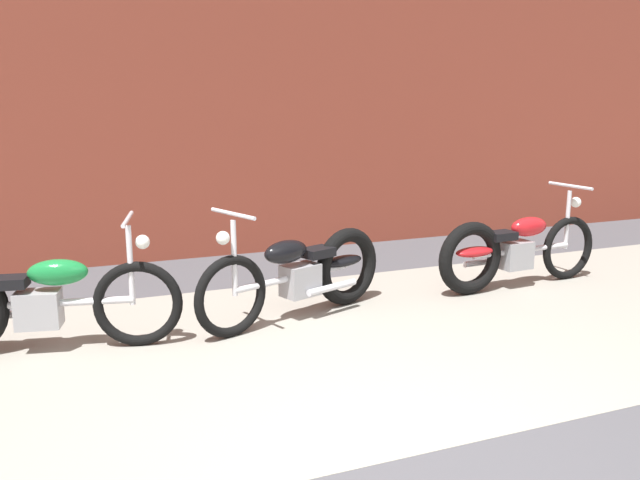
{
  "coord_description": "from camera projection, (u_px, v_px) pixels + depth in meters",
  "views": [
    {
      "loc": [
        -1.57,
        -2.78,
        1.89
      ],
      "look_at": [
        0.39,
        2.12,
        0.75
      ],
      "focal_mm": 36.6,
      "sensor_mm": 36.0,
      "label": 1
    }
  ],
  "objects": [
    {
      "name": "ground_plane",
      "position": [
        399.0,
        460.0,
        3.49
      ],
      "size": [
        80.0,
        80.0,
        0.0
      ],
      "primitive_type": "plane",
      "color": "#47474C"
    },
    {
      "name": "motorcycle_black",
      "position": [
        307.0,
        272.0,
        5.75
      ],
      "size": [
        1.92,
        0.9,
        1.03
      ],
      "rotation": [
        0.0,
        0.0,
        3.49
      ],
      "color": "black",
      "rests_on": "ground"
    },
    {
      "name": "sidewalk_slab",
      "position": [
        291.0,
        347.0,
        5.08
      ],
      "size": [
        36.0,
        3.5,
        0.01
      ],
      "primitive_type": "cube",
      "color": "gray",
      "rests_on": "ground"
    },
    {
      "name": "motorcycle_red",
      "position": [
        509.0,
        250.0,
        6.6
      ],
      "size": [
        2.01,
        0.58,
        1.03
      ],
      "rotation": [
        0.0,
        0.0,
        0.07
      ],
      "color": "black",
      "rests_on": "ground"
    },
    {
      "name": "motorcycle_green",
      "position": [
        27.0,
        302.0,
        4.9
      ],
      "size": [
        1.98,
        0.71,
        1.03
      ],
      "rotation": [
        0.0,
        0.0,
        -0.21
      ],
      "color": "black",
      "rests_on": "ground"
    }
  ]
}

